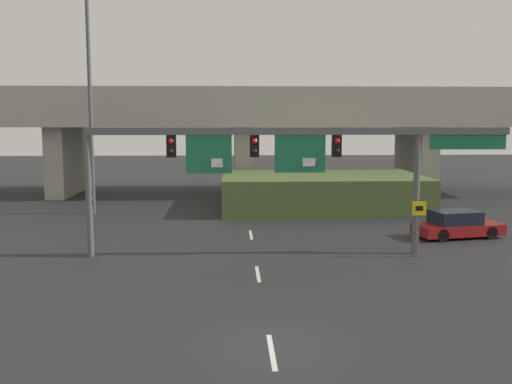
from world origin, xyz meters
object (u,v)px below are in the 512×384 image
speed_limit_sign (419,220)px  parked_sedan_near_right (457,225)px  highway_light_pole_near (89,71)px  signal_gantry (286,150)px

speed_limit_sign → parked_sedan_near_right: speed_limit_sign is taller
speed_limit_sign → highway_light_pole_near: (-16.59, 12.30, 7.18)m
parked_sedan_near_right → signal_gantry: bearing=-170.4°
signal_gantry → speed_limit_sign: signal_gantry is taller
highway_light_pole_near → parked_sedan_near_right: bearing=-22.5°
highway_light_pole_near → speed_limit_sign: bearing=-36.6°
signal_gantry → speed_limit_sign: bearing=-6.0°
signal_gantry → highway_light_pole_near: highway_light_pole_near is taller
speed_limit_sign → highway_light_pole_near: bearing=143.4°
speed_limit_sign → parked_sedan_near_right: size_ratio=0.54×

